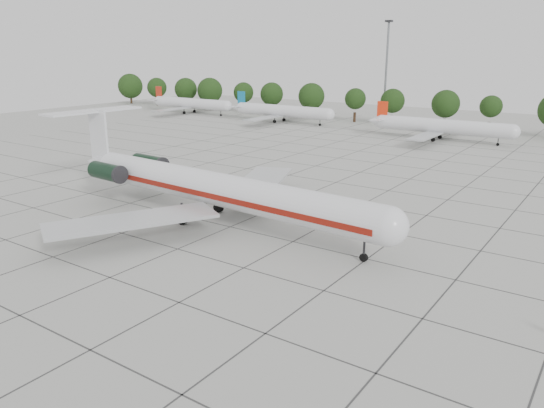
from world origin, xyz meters
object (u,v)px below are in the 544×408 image
Objects in this scene: bg_airliner_b at (282,111)px; bg_airliner_c at (441,127)px; floodlight_mast at (386,65)px; main_airliner at (204,186)px; bg_airliner_a at (191,104)px.

bg_airliner_c is (43.02, -4.83, 0.00)m from bg_airliner_b.
bg_airliner_b is at bearing -137.53° from floodlight_mast.
main_airliner is 1.65× the size of bg_airliner_b.
bg_airliner_c is at bearing -6.41° from bg_airliner_b.
floodlight_mast reaches higher than bg_airliner_c.
main_airliner is 1.65× the size of bg_airliner_c.
bg_airliner_c is at bearing -45.76° from floodlight_mast.
bg_airliner_b is 43.29m from bg_airliner_c.
floodlight_mast is at bearing 17.95° from bg_airliner_a.
main_airliner is 1.83× the size of floodlight_mast.
floodlight_mast is (-17.97, 91.44, 10.43)m from main_airliner.
bg_airliner_a is 76.36m from bg_airliner_c.
floodlight_mast reaches higher than bg_airliner_a.
bg_airliner_c is 34.55m from floodlight_mast.
bg_airliner_c is (4.79, 68.07, -0.94)m from main_airliner.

